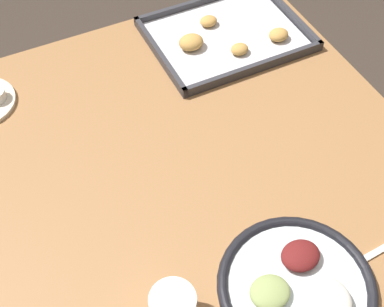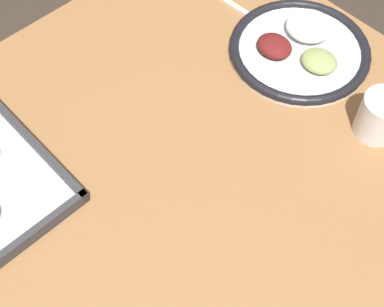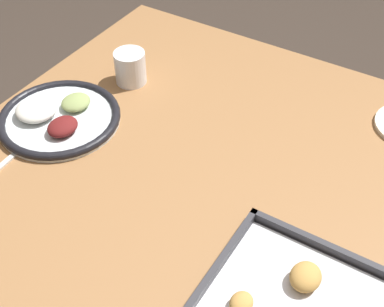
{
  "view_description": "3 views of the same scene",
  "coord_description": "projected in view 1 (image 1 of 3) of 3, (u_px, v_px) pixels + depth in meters",
  "views": [
    {
      "loc": [
        -0.28,
        -0.61,
        1.59
      ],
      "look_at": [
        0.02,
        0.0,
        0.74
      ],
      "focal_mm": 50.0,
      "sensor_mm": 36.0,
      "label": 1
    },
    {
      "loc": [
        -0.34,
        0.34,
        1.49
      ],
      "look_at": [
        0.02,
        0.0,
        0.74
      ],
      "focal_mm": 50.0,
      "sensor_mm": 36.0,
      "label": 2
    },
    {
      "loc": [
        0.71,
        0.42,
        1.5
      ],
      "look_at": [
        0.02,
        0.0,
        0.74
      ],
      "focal_mm": 50.0,
      "sensor_mm": 36.0,
      "label": 3
    }
  ],
  "objects": [
    {
      "name": "fork",
      "position": [
        376.0,
        252.0,
        0.98
      ],
      "size": [
        0.2,
        0.02,
        0.0
      ],
      "rotation": [
        0.0,
        0.0,
        0.05
      ],
      "color": "silver",
      "rests_on": "dining_table"
    },
    {
      "name": "dinner_plate",
      "position": [
        298.0,
        287.0,
        0.93
      ],
      "size": [
        0.28,
        0.28,
        0.05
      ],
      "color": "silver",
      "rests_on": "dining_table"
    },
    {
      "name": "baking_tray",
      "position": [
        226.0,
        36.0,
        1.36
      ],
      "size": [
        0.38,
        0.3,
        0.04
      ],
      "color": "#333338",
      "rests_on": "dining_table"
    },
    {
      "name": "dining_table",
      "position": [
        185.0,
        193.0,
        1.19
      ],
      "size": [
        1.0,
        1.0,
        0.71
      ],
      "color": "olive",
      "rests_on": "ground_plane"
    },
    {
      "name": "ground_plane",
      "position": [
        187.0,
        302.0,
        1.66
      ],
      "size": [
        8.0,
        8.0,
        0.0
      ],
      "primitive_type": "plane",
      "color": "#382D26"
    }
  ]
}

